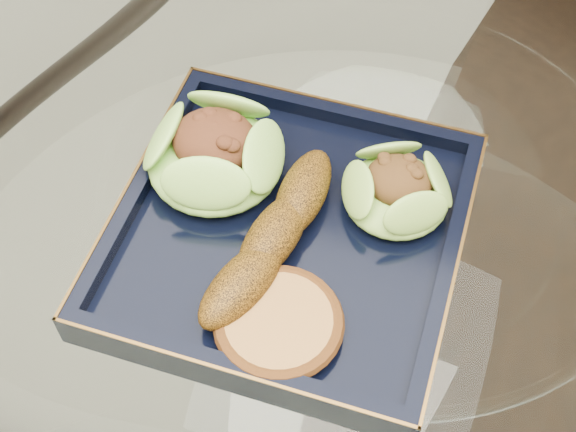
% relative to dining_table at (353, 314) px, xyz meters
% --- Properties ---
extents(dining_table, '(1.13, 1.13, 0.77)m').
position_rel_dining_table_xyz_m(dining_table, '(0.00, 0.00, 0.00)').
color(dining_table, white).
rests_on(dining_table, ground).
extents(navy_plate, '(0.28, 0.28, 0.02)m').
position_rel_dining_table_xyz_m(navy_plate, '(-0.05, -0.05, 0.17)').
color(navy_plate, black).
rests_on(navy_plate, dining_table).
extents(lettuce_wrap_left, '(0.14, 0.14, 0.04)m').
position_rel_dining_table_xyz_m(lettuce_wrap_left, '(-0.13, -0.01, 0.20)').
color(lettuce_wrap_left, '#72A931').
rests_on(lettuce_wrap_left, navy_plate).
extents(lettuce_wrap_right, '(0.10, 0.10, 0.03)m').
position_rel_dining_table_xyz_m(lettuce_wrap_right, '(0.02, 0.01, 0.20)').
color(lettuce_wrap_right, '#659E2D').
rests_on(lettuce_wrap_right, navy_plate).
extents(roasted_plantain, '(0.07, 0.18, 0.03)m').
position_rel_dining_table_xyz_m(roasted_plantain, '(-0.06, -0.06, 0.20)').
color(roasted_plantain, '#693F0B').
rests_on(roasted_plantain, navy_plate).
extents(crumb_patty, '(0.09, 0.09, 0.02)m').
position_rel_dining_table_xyz_m(crumb_patty, '(-0.03, -0.13, 0.19)').
color(crumb_patty, '#A27236').
rests_on(crumb_patty, navy_plate).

